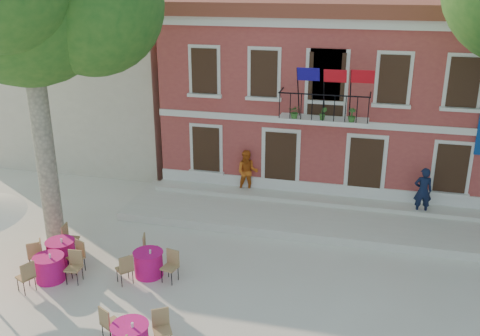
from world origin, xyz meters
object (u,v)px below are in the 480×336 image
object	(u,v)px
pedestrian_navy	(423,191)
pedestrian_orange	(247,172)
cafe_table_3	(148,262)
cafe_table_2	(50,267)
cafe_table_0	(61,251)

from	to	relation	value
pedestrian_navy	pedestrian_orange	size ratio (longest dim) A/B	0.99
pedestrian_orange	cafe_table_3	distance (m)	6.44
pedestrian_navy	cafe_table_3	world-z (taller)	pedestrian_navy
pedestrian_orange	cafe_table_2	distance (m)	8.33
pedestrian_navy	pedestrian_orange	xyz separation A→B (m)	(-6.52, 0.33, 0.00)
cafe_table_2	cafe_table_3	world-z (taller)	same
pedestrian_orange	cafe_table_0	bearing A→B (deg)	-134.21
pedestrian_orange	cafe_table_2	world-z (taller)	pedestrian_orange
pedestrian_orange	cafe_table_3	xyz separation A→B (m)	(-1.52, -6.21, -0.75)
cafe_table_0	pedestrian_navy	bearing A→B (deg)	28.35
cafe_table_0	cafe_table_3	size ratio (longest dim) A/B	1.02
pedestrian_orange	cafe_table_3	size ratio (longest dim) A/B	0.96
cafe_table_0	cafe_table_3	xyz separation A→B (m)	(2.89, 0.02, 0.00)
cafe_table_2	cafe_table_0	bearing A→B (deg)	102.21
pedestrian_orange	pedestrian_navy	bearing A→B (deg)	-11.79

